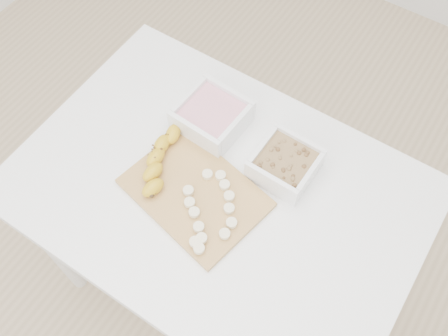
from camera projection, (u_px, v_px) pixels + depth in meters
The scene contains 7 objects.
ground at pixel (220, 281), 1.88m from camera, with size 3.50×3.50×0.00m, color #C6AD89.
table at pixel (218, 206), 1.32m from camera, with size 1.00×0.70×0.75m.
bowl_yogurt at pixel (212, 116), 1.30m from camera, with size 0.17×0.17×0.08m.
bowl_granola at pixel (285, 164), 1.23m from camera, with size 0.15×0.15×0.07m.
cutting_board at pixel (195, 193), 1.22m from camera, with size 0.33×0.24×0.01m, color tan.
banana at pixel (160, 161), 1.24m from camera, with size 0.06×0.21×0.04m, color gold, non-canonical shape.
banana_slices at pixel (210, 211), 1.18m from camera, with size 0.16×0.21×0.02m.
Camera 1 is at (0.33, -0.47, 1.85)m, focal length 40.00 mm.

